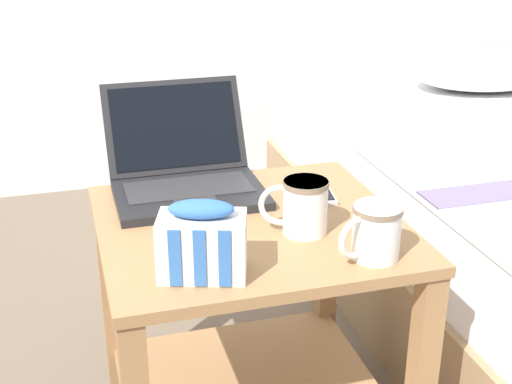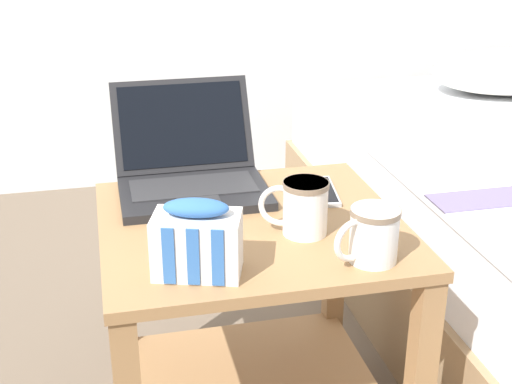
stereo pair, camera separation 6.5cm
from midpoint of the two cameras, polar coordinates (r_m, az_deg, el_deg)
name	(u,v)px [view 2 (the right image)]	position (r m, az deg, el deg)	size (l,w,h in m)	color
bedside_table	(252,308)	(1.47, 0.93, -9.25)	(0.58, 0.54, 0.54)	#997047
laptop	(190,170)	(1.53, -4.06, 1.78)	(0.31, 0.32, 0.20)	black
mug_front_left	(373,233)	(1.24, 10.81, -3.22)	(0.13, 0.09, 0.10)	white
mug_front_right	(303,205)	(1.32, 5.22, -1.06)	(0.13, 0.09, 0.10)	white
snack_bag	(197,241)	(1.18, -3.15, -3.94)	(0.16, 0.12, 0.13)	silver
cell_phone	(318,191)	(1.52, 6.20, 0.05)	(0.10, 0.16, 0.01)	#B7BABC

